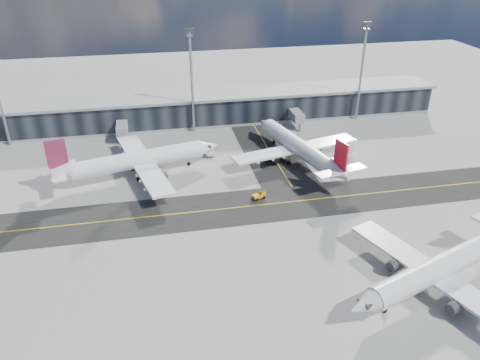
{
  "coord_description": "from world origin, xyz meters",
  "views": [
    {
      "loc": [
        -11.87,
        -78.33,
        51.29
      ],
      "look_at": [
        5.25,
        6.7,
        5.0
      ],
      "focal_mm": 35.0,
      "sensor_mm": 36.0,
      "label": 1
    }
  ],
  "objects_px": {
    "airliner_near": "(442,266)",
    "airliner_af": "(136,160)",
    "baggage_tug": "(260,195)",
    "service_van": "(209,151)",
    "airliner_redtail": "(299,147)"
  },
  "relations": [
    {
      "from": "baggage_tug",
      "to": "service_van",
      "type": "distance_m",
      "value": 25.89
    },
    {
      "from": "airliner_af",
      "to": "baggage_tug",
      "type": "xyz_separation_m",
      "value": [
        25.99,
        -16.06,
        -3.14
      ]
    },
    {
      "from": "airliner_redtail",
      "to": "baggage_tug",
      "type": "xyz_separation_m",
      "value": [
        -13.75,
        -15.77,
        -3.07
      ]
    },
    {
      "from": "airliner_near",
      "to": "airliner_af",
      "type": "bearing_deg",
      "value": 24.53
    },
    {
      "from": "airliner_redtail",
      "to": "airliner_near",
      "type": "relative_size",
      "value": 1.06
    },
    {
      "from": "airliner_af",
      "to": "baggage_tug",
      "type": "bearing_deg",
      "value": 44.73
    },
    {
      "from": "airliner_af",
      "to": "service_van",
      "type": "relative_size",
      "value": 7.35
    },
    {
      "from": "airliner_redtail",
      "to": "service_van",
      "type": "relative_size",
      "value": 7.2
    },
    {
      "from": "airliner_redtail",
      "to": "airliner_af",
      "type": "bearing_deg",
      "value": 165.61
    },
    {
      "from": "airliner_af",
      "to": "service_van",
      "type": "xyz_separation_m",
      "value": [
        18.42,
        8.71,
        -3.25
      ]
    },
    {
      "from": "airliner_af",
      "to": "airliner_redtail",
      "type": "distance_m",
      "value": 39.74
    },
    {
      "from": "airliner_near",
      "to": "baggage_tug",
      "type": "height_order",
      "value": "airliner_near"
    },
    {
      "from": "airliner_redtail",
      "to": "service_van",
      "type": "xyz_separation_m",
      "value": [
        -21.33,
        8.99,
        -3.17
      ]
    },
    {
      "from": "airliner_af",
      "to": "airliner_near",
      "type": "height_order",
      "value": "airliner_af"
    },
    {
      "from": "airliner_near",
      "to": "service_van",
      "type": "xyz_separation_m",
      "value": [
        -29.57,
        57.95,
        -3.03
      ]
    }
  ]
}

